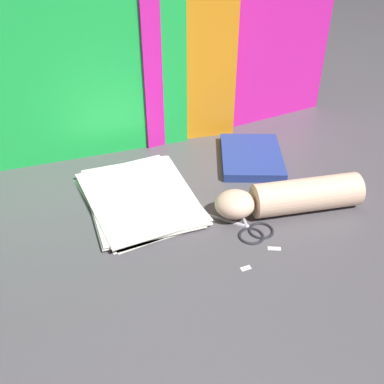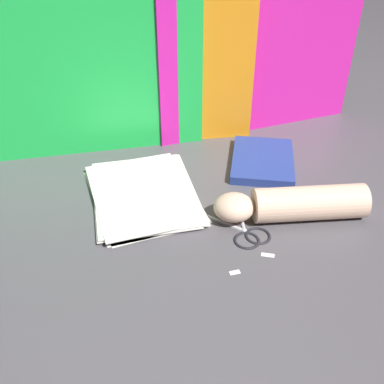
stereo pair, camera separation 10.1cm
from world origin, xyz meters
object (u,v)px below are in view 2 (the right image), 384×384
(book_closed, at_px, (263,161))
(hand_forearm, at_px, (293,204))
(paper_stack, at_px, (144,194))
(scissors, at_px, (245,230))

(book_closed, height_order, hand_forearm, hand_forearm)
(paper_stack, relative_size, hand_forearm, 0.96)
(scissors, bearing_deg, book_closed, 58.99)
(paper_stack, xyz_separation_m, scissors, (0.19, -0.19, -0.00))
(paper_stack, bearing_deg, book_closed, 9.93)
(book_closed, distance_m, hand_forearm, 0.24)
(book_closed, distance_m, scissors, 0.30)
(book_closed, xyz_separation_m, scissors, (-0.15, -0.25, -0.01))
(paper_stack, xyz_separation_m, book_closed, (0.34, 0.06, 0.00))
(paper_stack, distance_m, book_closed, 0.35)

